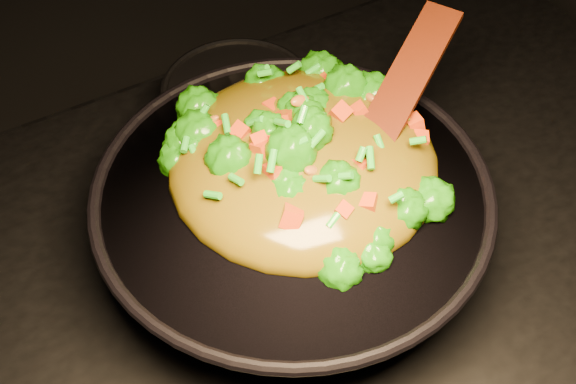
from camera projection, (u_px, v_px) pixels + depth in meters
wok at (292, 223)px, 0.87m from camera, size 0.55×0.55×0.13m
stir_fry at (304, 133)px, 0.81m from camera, size 0.34×0.34×0.11m
spatula at (387, 116)px, 0.83m from camera, size 0.28×0.18×0.13m
back_pot at (240, 116)px, 1.01m from camera, size 0.23×0.23×0.11m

